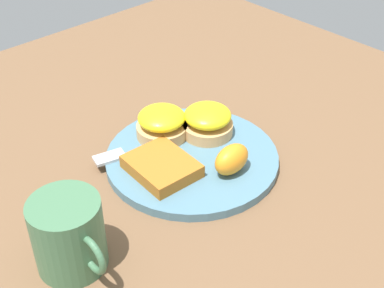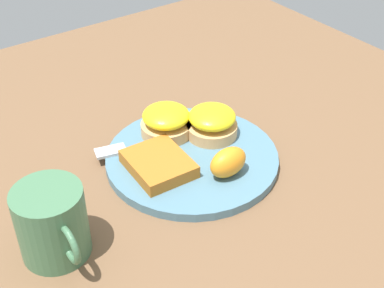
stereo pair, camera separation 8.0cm
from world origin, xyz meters
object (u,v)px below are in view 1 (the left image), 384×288
(sandwich_benedict_right, at_px, (163,123))
(fork, at_px, (154,143))
(sandwich_benedict_left, at_px, (208,121))
(cup, at_px, (69,235))
(hashbrown_patty, at_px, (162,167))
(orange_wedge, at_px, (232,159))

(sandwich_benedict_right, bearing_deg, fork, -67.83)
(sandwich_benedict_left, xyz_separation_m, sandwich_benedict_right, (-0.04, -0.06, 0.00))
(cup, bearing_deg, hashbrown_patty, 104.36)
(sandwich_benedict_left, relative_size, cup, 0.69)
(hashbrown_patty, xyz_separation_m, fork, (-0.06, 0.03, -0.01))
(sandwich_benedict_right, relative_size, orange_wedge, 1.35)
(sandwich_benedict_left, relative_size, hashbrown_patty, 0.83)
(sandwich_benedict_left, height_order, hashbrown_patty, sandwich_benedict_left)
(cup, bearing_deg, fork, 116.09)
(hashbrown_patty, distance_m, cup, 0.19)
(orange_wedge, bearing_deg, hashbrown_patty, -131.83)
(hashbrown_patty, distance_m, orange_wedge, 0.10)
(sandwich_benedict_right, height_order, hashbrown_patty, sandwich_benedict_right)
(sandwich_benedict_left, bearing_deg, orange_wedge, -24.54)
(orange_wedge, bearing_deg, sandwich_benedict_right, -174.73)
(fork, relative_size, cup, 1.90)
(sandwich_benedict_left, height_order, sandwich_benedict_right, same)
(sandwich_benedict_right, bearing_deg, orange_wedge, 5.27)
(hashbrown_patty, xyz_separation_m, cup, (0.05, -0.18, 0.02))
(sandwich_benedict_left, height_order, orange_wedge, sandwich_benedict_left)
(hashbrown_patty, bearing_deg, cup, -75.64)
(sandwich_benedict_left, relative_size, orange_wedge, 1.35)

